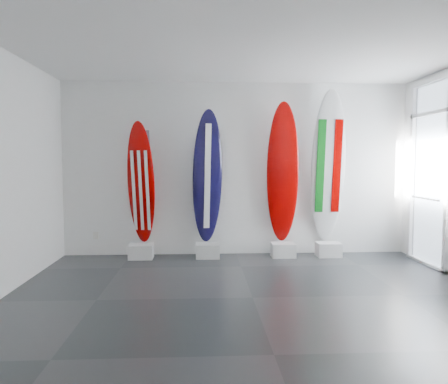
{
  "coord_description": "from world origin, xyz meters",
  "views": [
    {
      "loc": [
        -0.6,
        -5.05,
        1.63
      ],
      "look_at": [
        -0.27,
        1.4,
        1.17
      ],
      "focal_mm": 34.61,
      "sensor_mm": 36.0,
      "label": 1
    }
  ],
  "objects": [
    {
      "name": "display_block_usa",
      "position": [
        -1.63,
        2.18,
        0.12
      ],
      "size": [
        0.4,
        0.3,
        0.24
      ],
      "primitive_type": "cube",
      "color": "silver",
      "rests_on": "floor"
    },
    {
      "name": "display_block_navy",
      "position": [
        -0.51,
        2.18,
        0.12
      ],
      "size": [
        0.4,
        0.3,
        0.24
      ],
      "primitive_type": "cube",
      "color": "silver",
      "rests_on": "floor"
    },
    {
      "name": "floor",
      "position": [
        0.0,
        0.0,
        0.0
      ],
      "size": [
        6.0,
        6.0,
        0.0
      ],
      "primitive_type": "plane",
      "color": "black",
      "rests_on": "ground"
    },
    {
      "name": "surfboard_navy",
      "position": [
        -0.51,
        2.28,
        1.37
      ],
      "size": [
        0.57,
        0.41,
        2.27
      ],
      "primitive_type": "ellipsoid",
      "rotation": [
        0.1,
        0.0,
        0.21
      ],
      "color": "black",
      "rests_on": "display_block_navy"
    },
    {
      "name": "ceiling",
      "position": [
        0.0,
        0.0,
        3.0
      ],
      "size": [
        6.0,
        6.0,
        0.0
      ],
      "primitive_type": "plane",
      "rotation": [
        3.14,
        0.0,
        0.0
      ],
      "color": "white",
      "rests_on": "wall_back"
    },
    {
      "name": "surfboard_swiss",
      "position": [
        0.78,
        2.28,
        1.44
      ],
      "size": [
        0.58,
        0.39,
        2.4
      ],
      "primitive_type": "ellipsoid",
      "rotation": [
        0.1,
        0.0,
        -0.11
      ],
      "color": "#920100",
      "rests_on": "display_block_swiss"
    },
    {
      "name": "wall_outlet",
      "position": [
        -2.45,
        2.48,
        0.35
      ],
      "size": [
        0.09,
        0.02,
        0.13
      ],
      "primitive_type": "cube",
      "color": "silver",
      "rests_on": "wall_back"
    },
    {
      "name": "surfboard_usa",
      "position": [
        -1.63,
        2.28,
        1.27
      ],
      "size": [
        0.52,
        0.43,
        2.07
      ],
      "primitive_type": "ellipsoid",
      "rotation": [
        0.13,
        0.0,
        -0.17
      ],
      "color": "#920100",
      "rests_on": "display_block_usa"
    },
    {
      "name": "display_block_swiss",
      "position": [
        0.78,
        2.18,
        0.12
      ],
      "size": [
        0.4,
        0.3,
        0.24
      ],
      "primitive_type": "cube",
      "color": "silver",
      "rests_on": "floor"
    },
    {
      "name": "glass_door",
      "position": [
        2.97,
        1.55,
        1.43
      ],
      "size": [
        0.12,
        1.16,
        2.85
      ],
      "primitive_type": null,
      "color": "white",
      "rests_on": "floor"
    },
    {
      "name": "surfboard_italy",
      "position": [
        1.57,
        2.28,
        1.54
      ],
      "size": [
        0.6,
        0.4,
        2.61
      ],
      "primitive_type": "ellipsoid",
      "rotation": [
        0.12,
        0.0,
        -0.02
      ],
      "color": "silver",
      "rests_on": "display_block_italy"
    },
    {
      "name": "wall_front",
      "position": [
        0.0,
        -2.5,
        1.5
      ],
      "size": [
        6.0,
        0.0,
        6.0
      ],
      "primitive_type": "plane",
      "rotation": [
        -1.57,
        0.0,
        0.0
      ],
      "color": "white",
      "rests_on": "ground"
    },
    {
      "name": "wall_back",
      "position": [
        0.0,
        2.5,
        1.5
      ],
      "size": [
        6.0,
        0.0,
        6.0
      ],
      "primitive_type": "plane",
      "rotation": [
        1.57,
        0.0,
        0.0
      ],
      "color": "white",
      "rests_on": "ground"
    },
    {
      "name": "display_block_italy",
      "position": [
        1.57,
        2.18,
        0.12
      ],
      "size": [
        0.4,
        0.3,
        0.24
      ],
      "primitive_type": "cube",
      "color": "silver",
      "rests_on": "floor"
    }
  ]
}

